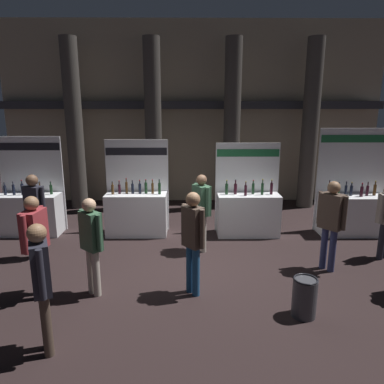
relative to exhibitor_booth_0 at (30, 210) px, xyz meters
name	(u,v)px	position (x,y,z in m)	size (l,w,h in m)	color
ground_plane	(195,267)	(4.00, -1.96, -0.60)	(24.00, 24.00, 0.00)	black
hall_colonnade	(192,116)	(4.00, 3.09, 2.16)	(11.87, 1.26, 5.64)	gray
exhibitor_booth_0	(30,210)	(0.00, 0.00, 0.00)	(1.54, 0.66, 2.36)	white
exhibitor_booth_1	(137,210)	(2.61, -0.06, 0.00)	(1.53, 0.66, 2.29)	white
exhibitor_booth_2	(248,211)	(5.31, -0.11, -0.01)	(1.55, 0.66, 2.21)	white
exhibitor_booth_3	(353,210)	(7.89, -0.10, 0.01)	(1.71, 0.66, 2.56)	white
trash_bin	(304,297)	(5.59, -3.63, -0.30)	(0.36, 0.36, 0.61)	#38383D
visitor_0	(35,237)	(1.42, -3.02, 0.43)	(0.30, 0.60, 1.71)	#23232D
visitor_3	(42,279)	(2.08, -4.40, 0.42)	(0.34, 0.50, 1.72)	#47382D
visitor_4	(35,209)	(0.77, -1.45, 0.44)	(0.49, 0.32, 1.75)	maroon
visitor_5	(201,206)	(4.14, -1.12, 0.41)	(0.41, 0.50, 1.68)	#ADA393
visitor_6	(91,239)	(2.30, -2.96, 0.37)	(0.42, 0.40, 1.66)	#ADA393
visitor_7	(331,217)	(6.52, -2.09, 0.45)	(0.45, 0.48, 1.74)	navy
visitor_9	(193,235)	(3.94, -2.96, 0.43)	(0.38, 0.41, 1.75)	navy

